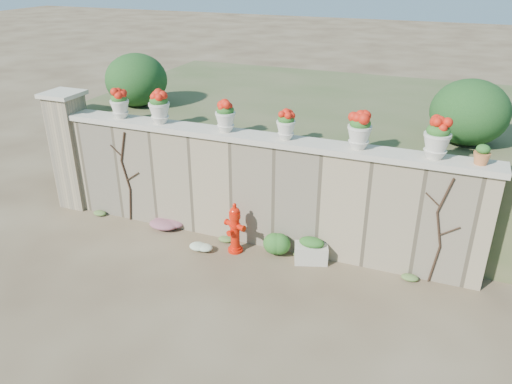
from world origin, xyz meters
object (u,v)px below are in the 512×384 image
at_px(planter_box, 311,251).
at_px(urn_pot_0, 120,104).
at_px(terracotta_pot, 482,155).
at_px(fire_hydrant, 235,228).

xyz_separation_m(planter_box, urn_pot_0, (-3.99, 0.36, 2.16)).
height_order(urn_pot_0, terracotta_pot, urn_pot_0).
height_order(fire_hydrant, urn_pot_0, urn_pot_0).
xyz_separation_m(urn_pot_0, terracotta_pot, (6.43, 0.00, -0.14)).
xyz_separation_m(fire_hydrant, urn_pot_0, (-2.60, 0.54, 1.89)).
height_order(fire_hydrant, planter_box, fire_hydrant).
distance_m(urn_pot_0, terracotta_pot, 6.43).
bearing_deg(urn_pot_0, planter_box, -5.16).
relative_size(planter_box, urn_pot_0, 1.16).
height_order(fire_hydrant, terracotta_pot, terracotta_pot).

